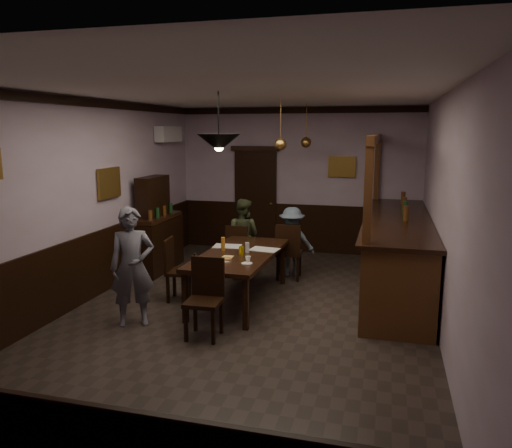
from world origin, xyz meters
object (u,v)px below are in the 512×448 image
(person_standing, at_px, (132,267))
(person_seated_right, at_px, (292,242))
(bar_counter, at_px, (396,251))
(person_seated_left, at_px, (243,235))
(chair_far_right, at_px, (289,249))
(sideboard, at_px, (156,233))
(coffee_cup, at_px, (248,259))
(pendant_iron, at_px, (219,143))
(dining_table, at_px, (239,257))
(soda_can, at_px, (241,250))
(pendant_brass_mid, at_px, (281,144))
(chair_near, at_px, (206,294))
(chair_far_left, at_px, (238,248))
(pendant_brass_far, at_px, (306,143))
(chair_side, at_px, (176,267))

(person_standing, relative_size, person_seated_right, 1.29)
(bar_counter, bearing_deg, person_seated_left, 172.71)
(chair_far_right, xyz_separation_m, person_standing, (-1.58, -2.48, 0.25))
(sideboard, bearing_deg, coffee_cup, -38.33)
(person_seated_left, distance_m, pendant_iron, 2.94)
(dining_table, bearing_deg, coffee_cup, -61.69)
(person_seated_left, bearing_deg, person_seated_right, -169.52)
(soda_can, distance_m, pendant_brass_mid, 1.97)
(coffee_cup, height_order, bar_counter, bar_counter)
(person_seated_right, xyz_separation_m, coffee_cup, (-0.21, -2.05, 0.19))
(person_standing, relative_size, person_seated_left, 1.18)
(person_standing, distance_m, pendant_brass_mid, 3.16)
(chair_far_right, bearing_deg, person_seated_left, -22.83)
(chair_near, relative_size, person_seated_left, 0.74)
(chair_far_left, bearing_deg, coffee_cup, 108.99)
(chair_near, distance_m, pendant_brass_far, 4.24)
(bar_counter, bearing_deg, dining_table, -151.50)
(person_seated_left, height_order, coffee_cup, person_seated_left)
(chair_far_left, xyz_separation_m, sideboard, (-1.54, -0.04, 0.19))
(person_seated_left, relative_size, bar_counter, 0.30)
(pendant_brass_mid, distance_m, pendant_brass_far, 1.35)
(chair_near, bearing_deg, bar_counter, 45.31)
(chair_side, xyz_separation_m, person_seated_left, (0.52, 1.75, 0.15))
(chair_far_left, relative_size, pendant_brass_far, 1.12)
(person_seated_left, relative_size, person_seated_right, 1.09)
(coffee_cup, distance_m, pendant_brass_far, 3.37)
(person_standing, bearing_deg, person_seated_left, 47.40)
(chair_far_right, xyz_separation_m, sideboard, (-2.45, -0.01, 0.15))
(chair_far_left, distance_m, pendant_brass_far, 2.37)
(soda_can, bearing_deg, pendant_brass_mid, 76.70)
(chair_far_left, distance_m, pendant_iron, 2.83)
(person_standing, distance_m, person_seated_right, 3.18)
(person_standing, height_order, person_seated_right, person_standing)
(dining_table, relative_size, person_standing, 1.42)
(coffee_cup, xyz_separation_m, soda_can, (-0.22, 0.41, 0.01))
(coffee_cup, bearing_deg, pendant_brass_far, 86.20)
(chair_far_left, bearing_deg, soda_can, 106.74)
(pendant_brass_mid, relative_size, pendant_brass_far, 1.00)
(chair_far_right, height_order, bar_counter, bar_counter)
(soda_can, bearing_deg, bar_counter, 31.25)
(pendant_brass_far, bearing_deg, soda_can, -100.86)
(chair_far_right, bearing_deg, pendant_brass_mid, 33.51)
(chair_far_left, relative_size, person_standing, 0.58)
(sideboard, height_order, bar_counter, bar_counter)
(bar_counter, relative_size, pendant_brass_far, 5.41)
(person_standing, bearing_deg, chair_side, 52.74)
(person_seated_right, distance_m, coffee_cup, 2.07)
(chair_side, bearing_deg, chair_far_left, -26.75)
(coffee_cup, relative_size, bar_counter, 0.02)
(chair_far_right, bearing_deg, dining_table, 64.49)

